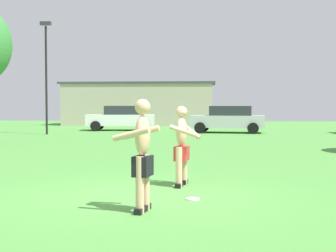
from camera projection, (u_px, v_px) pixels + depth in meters
ground_plane at (142, 196)px, 8.69m from camera, size 80.00×80.00×0.00m
player_near at (142, 152)px, 7.39m from camera, size 0.69×0.68×1.74m
player_in_red at (182, 144)px, 9.76m from camera, size 0.62×0.72×1.62m
frisbee at (193, 199)px, 8.37m from camera, size 0.25×0.25×0.03m
car_white_near_post at (122, 118)px, 30.83m from camera, size 4.46×2.39×1.58m
car_silver_mid_lot at (228, 119)px, 28.27m from camera, size 4.47×2.40×1.58m
lamp_post at (46, 66)px, 26.60m from camera, size 0.60×0.24×6.23m
outbuilding_behind_lot at (139, 104)px, 39.10m from camera, size 12.30×4.19×3.44m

